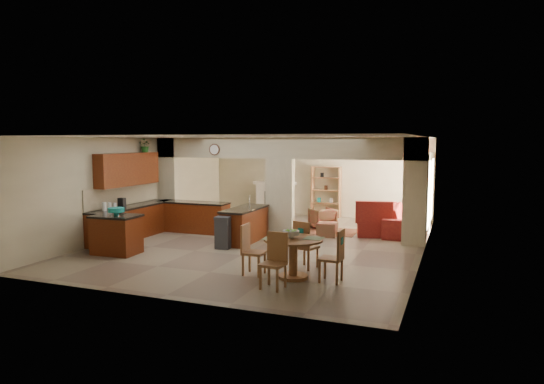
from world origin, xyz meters
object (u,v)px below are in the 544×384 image
at_px(dining_table, 293,252).
at_px(armchair, 322,218).
at_px(kitchen_island, 116,234).
at_px(sofa, 405,219).

xyz_separation_m(dining_table, armchair, (-0.90, 5.52, -0.21)).
relative_size(kitchen_island, sofa, 0.41).
bearing_deg(sofa, dining_table, 162.94).
bearing_deg(armchair, sofa, 140.71).
distance_m(kitchen_island, sofa, 8.12).
relative_size(kitchen_island, armchair, 1.60).
distance_m(dining_table, armchair, 5.60).
bearing_deg(dining_table, kitchen_island, 174.28).
bearing_deg(kitchen_island, sofa, 38.12).
relative_size(kitchen_island, dining_table, 0.95).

